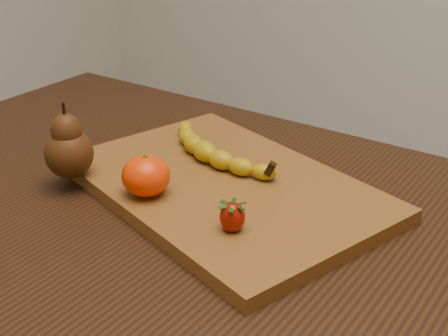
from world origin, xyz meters
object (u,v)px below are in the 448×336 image
Objects in this scene: table at (159,247)px; pear at (67,141)px; cutting_board at (224,187)px; mandarin at (146,176)px.

table is 0.21m from pear.
cutting_board is 0.23m from pear.
cutting_board is at bearing 29.15° from table.
pear is at bearing -133.08° from cutting_board.
table is 0.15m from mandarin.
mandarin is (0.02, -0.04, 0.15)m from table.
pear is 0.13m from mandarin.
pear reaches higher than mandarin.
pear is (-0.10, -0.06, 0.17)m from table.
table is 0.15m from cutting_board.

